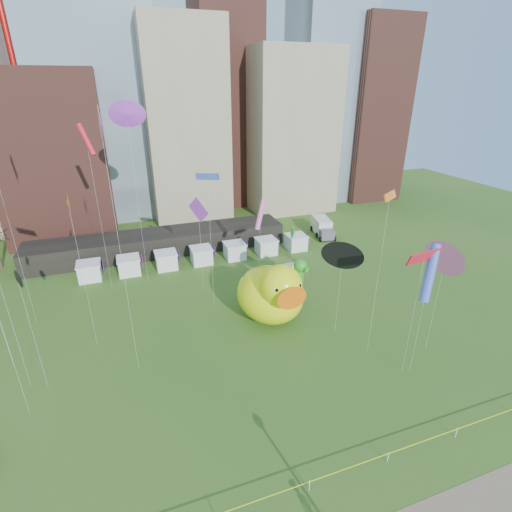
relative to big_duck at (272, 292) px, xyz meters
name	(u,v)px	position (x,y,z in m)	size (l,w,h in m)	color
ground	(309,490)	(-5.05, -18.93, -3.42)	(160.00, 160.00, 0.00)	#305A1C
skyline	(171,98)	(-2.80, 42.13, 18.02)	(101.00, 23.00, 68.00)	brown
pavilion	(161,242)	(-9.05, 23.07, -1.82)	(38.00, 6.00, 3.20)	black
vendor_tents	(202,256)	(-4.03, 17.07, -2.31)	(33.24, 2.80, 2.40)	white
caution_tape	(310,483)	(-5.05, -18.93, -2.74)	(50.00, 0.06, 0.90)	white
big_duck	(272,292)	(0.00, 0.00, 0.00)	(7.42, 9.79, 7.44)	#F3FF0D
small_duck	(290,273)	(5.42, 7.11, -1.90)	(4.19, 4.71, 3.30)	white
seahorse_green	(299,275)	(2.96, -0.32, 1.79)	(1.74, 2.01, 6.98)	silver
seahorse_purple	(280,279)	(1.95, 2.53, 0.03)	(1.59, 1.77, 4.95)	silver
box_truck	(322,227)	(17.88, 21.31, -1.99)	(3.70, 6.88, 2.78)	silver
kite_0	(425,257)	(7.91, -11.84, 7.99)	(3.46, 0.90, 11.97)	silver
kite_1	(446,258)	(12.37, -9.82, 6.38)	(0.57, 2.94, 11.26)	silver
kite_2	(343,255)	(5.48, -4.22, 5.35)	(2.21, 2.20, 10.16)	silver
kite_5	(430,273)	(8.59, -12.03, 6.57)	(2.55, 2.39, 12.29)	silver
kite_6	(68,204)	(-18.04, 1.64, 11.15)	(0.39, 1.59, 15.41)	silver
kite_7	(126,114)	(-11.96, 13.58, 17.33)	(2.77, 1.31, 22.17)	silver
kite_9	(102,133)	(-14.44, -3.28, 17.22)	(0.25, 2.74, 22.51)	silver
kite_10	(17,280)	(-21.95, -3.03, 6.94)	(0.73, 1.26, 11.06)	silver
kite_11	(292,233)	(4.09, 4.17, 4.83)	(1.24, 2.40, 8.66)	silver
kite_13	(208,178)	(-5.13, 5.56, 11.53)	(2.38, 1.33, 15.45)	silver
kite_14	(390,198)	(6.78, -8.17, 11.86)	(1.95, 1.35, 15.79)	silver
kite_15	(199,211)	(-5.55, 9.37, 6.93)	(1.86, 2.38, 11.94)	silver
kite_16	(86,140)	(-16.43, 13.22, 14.85)	(1.81, 1.79, 19.98)	silver
kite_17	(260,215)	(2.30, 9.86, 5.43)	(2.10, 1.90, 10.73)	silver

